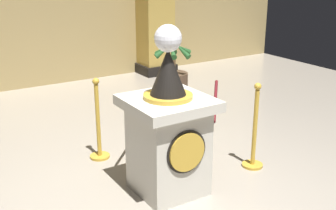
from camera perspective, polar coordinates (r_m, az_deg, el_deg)
ground_plane at (r=4.22m, az=1.44°, el=-13.65°), size 11.86×11.86×0.00m
pedestal_clock at (r=4.24m, az=0.03°, el=-3.63°), size 0.80×0.80×1.71m
stanchion_near at (r=4.95m, az=11.45°, el=-4.41°), size 0.24×0.24×1.00m
stanchion_far at (r=5.14m, az=-9.27°, el=-3.44°), size 0.24×0.24×1.00m
velvet_rope at (r=4.81m, az=0.91°, el=0.87°), size 1.32×1.31×0.22m
potted_palm_right at (r=7.40m, az=0.70°, el=3.45°), size 0.70×0.62×1.01m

